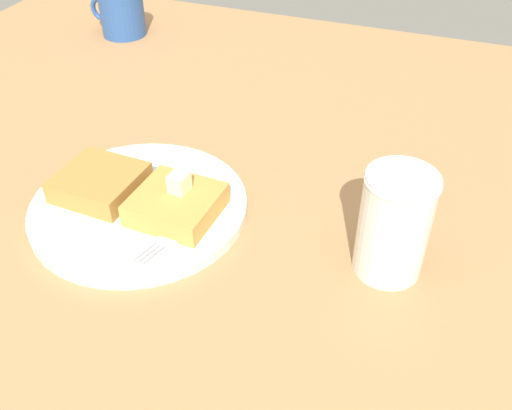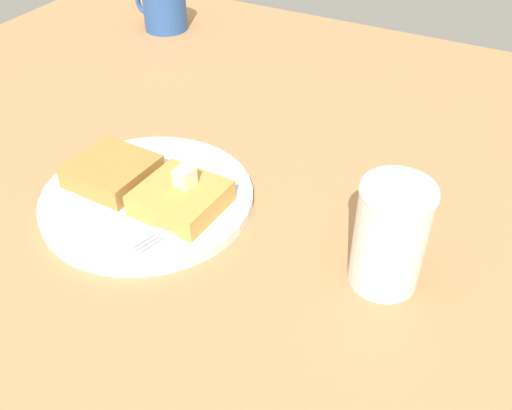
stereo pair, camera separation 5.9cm
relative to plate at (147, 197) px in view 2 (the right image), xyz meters
The scene contains 8 objects.
table_surface 10.80cm from the plate, 68.22° to the right, with size 108.19×108.19×2.02cm, color #B07D4F.
plate is the anchor object (origin of this frame).
toast_slice_left 5.34cm from the plate, behind, with size 8.89×8.62×2.60cm, color gold.
toast_slice_middle 5.34cm from the plate, ahead, with size 8.89×8.62×2.60cm, color #B27D3A.
butter_pat_primary 6.68cm from the plate, behind, with size 2.13×1.91×2.13cm, color beige.
fork 7.26cm from the plate, 163.64° to the left, with size 5.63×15.81×0.36cm.
syrup_jar 28.48cm from the plate, behind, with size 7.13×7.13×11.40cm.
coffee_mug 53.11cm from the plate, 57.31° to the right, with size 10.53×7.95×7.60cm.
Camera 2 is at (-39.59, 50.11, 43.61)cm, focal length 40.00 mm.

